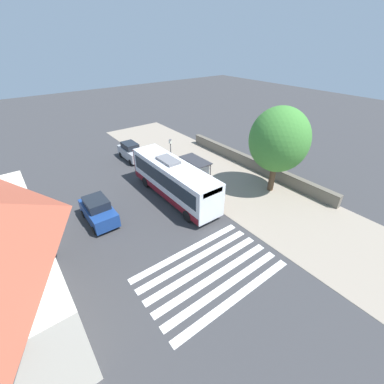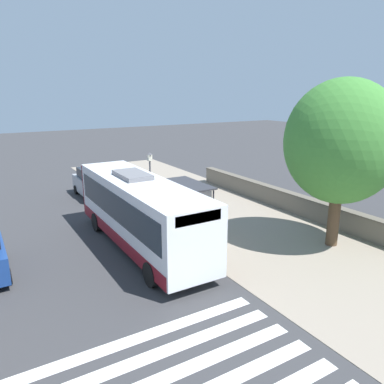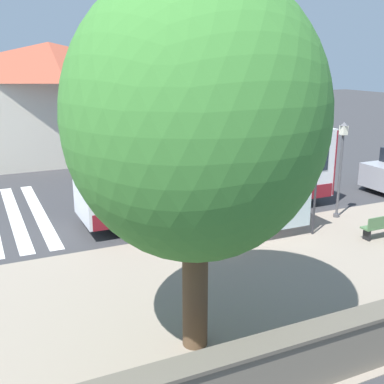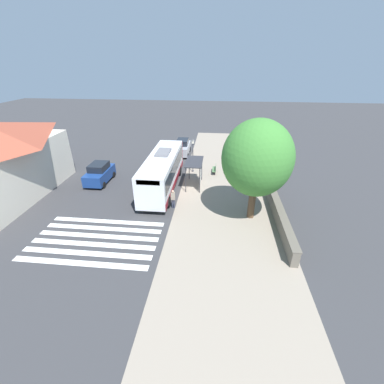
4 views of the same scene
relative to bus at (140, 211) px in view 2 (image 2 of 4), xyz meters
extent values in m
plane|color=#353538|center=(-1.82, 0.27, -1.85)|extent=(120.00, 120.00, 0.00)
cube|color=gray|center=(-6.32, 0.27, -1.84)|extent=(9.00, 44.00, 0.02)
cube|color=silver|center=(3.18, 6.45, -1.85)|extent=(9.00, 0.50, 0.01)
cube|color=silver|center=(3.18, 7.40, -1.85)|extent=(9.00, 0.50, 0.01)
cube|color=silver|center=(3.18, 8.35, -1.85)|extent=(9.00, 0.50, 0.01)
cube|color=#6B6356|center=(-10.37, 0.27, -1.28)|extent=(0.50, 20.00, 1.15)
cube|color=#5B5449|center=(-10.37, 0.27, -0.66)|extent=(0.60, 20.00, 0.08)
cube|color=silver|center=(0.00, 0.02, 0.05)|extent=(2.53, 10.61, 2.90)
cube|color=black|center=(0.00, 0.02, 0.43)|extent=(2.57, 9.76, 1.28)
cube|color=maroon|center=(0.00, 0.02, -1.11)|extent=(2.57, 10.39, 0.58)
cube|color=maroon|center=(0.00, -5.26, 0.05)|extent=(2.57, 0.06, 2.79)
cube|color=black|center=(0.00, 5.28, 1.21)|extent=(1.89, 0.08, 0.41)
cube|color=slate|center=(0.00, -0.78, 1.61)|extent=(1.26, 2.33, 0.22)
cylinder|color=black|center=(-1.18, 3.73, -1.35)|extent=(0.30, 1.00, 1.00)
cylinder|color=black|center=(1.18, 3.73, -1.35)|extent=(0.30, 1.00, 1.00)
cylinder|color=black|center=(-1.18, -3.27, -1.35)|extent=(0.30, 1.00, 1.00)
cylinder|color=black|center=(1.18, -3.27, -1.35)|extent=(0.30, 1.00, 1.00)
cylinder|color=#2D2D33|center=(-2.38, -2.25, -0.56)|extent=(0.08, 0.08, 2.58)
cylinder|color=#2D2D33|center=(-2.38, 0.75, -0.56)|extent=(0.08, 0.08, 2.58)
cylinder|color=#2D2D33|center=(-3.73, -2.25, -0.56)|extent=(0.08, 0.08, 2.58)
cylinder|color=#2D2D33|center=(-3.73, 0.75, -0.56)|extent=(0.08, 0.08, 2.58)
cube|color=#2D2D33|center=(-3.05, -0.75, 0.77)|extent=(1.65, 3.30, 0.08)
cube|color=silver|center=(-3.71, -0.75, -0.43)|extent=(0.03, 2.70, 2.06)
cylinder|color=#2D3347|center=(-1.73, 3.81, -1.44)|extent=(0.12, 0.12, 0.83)
cylinder|color=#2D3347|center=(-1.57, 3.81, -1.44)|extent=(0.12, 0.12, 0.83)
cube|color=gray|center=(-1.65, 3.81, -0.69)|extent=(0.34, 0.22, 0.67)
sphere|color=tan|center=(-1.65, 3.81, -0.24)|extent=(0.23, 0.23, 0.23)
cube|color=#4C7247|center=(-5.01, -4.26, -1.40)|extent=(0.40, 1.64, 0.06)
cube|color=#4C7247|center=(-5.18, -4.26, -1.17)|extent=(0.04, 1.64, 0.40)
cube|color=black|center=(-5.01, -4.91, -1.63)|extent=(0.32, 0.06, 0.45)
cube|color=black|center=(-5.01, -3.60, -1.63)|extent=(0.32, 0.06, 0.45)
cylinder|color=#4C4C51|center=(-2.57, -4.37, -1.77)|extent=(0.24, 0.24, 0.16)
cylinder|color=#4C4C51|center=(-2.57, -4.37, -0.17)|extent=(0.10, 0.10, 3.36)
cube|color=silver|center=(-2.57, -4.37, 1.68)|extent=(0.24, 0.24, 0.35)
pyramid|color=#4C4C51|center=(-2.57, -4.37, 1.93)|extent=(0.28, 0.28, 0.14)
cylinder|color=brown|center=(-8.20, 4.60, -0.02)|extent=(0.56, 0.56, 3.67)
ellipsoid|color=#3D7F33|center=(-8.20, 4.60, 3.26)|extent=(5.26, 5.26, 5.79)
cube|color=#9EA0A8|center=(-0.60, -10.20, -1.03)|extent=(1.71, 4.17, 1.09)
cube|color=black|center=(-0.60, -10.31, -0.15)|extent=(1.46, 2.17, 0.68)
cylinder|color=black|center=(-1.41, -8.85, -1.53)|extent=(0.22, 0.64, 0.64)
cylinder|color=black|center=(0.20, -8.85, -1.53)|extent=(0.22, 0.64, 0.64)
cylinder|color=black|center=(-1.41, -11.56, -1.53)|extent=(0.22, 0.64, 0.64)
cylinder|color=black|center=(0.20, -11.56, -1.53)|extent=(0.22, 0.64, 0.64)
cylinder|color=black|center=(5.95, 0.71, -1.53)|extent=(0.22, 0.64, 0.64)
cylinder|color=black|center=(5.95, -1.93, -1.53)|extent=(0.22, 0.64, 0.64)
camera|label=1|loc=(10.94, 17.18, 11.15)|focal=24.00mm
camera|label=2|loc=(6.58, 15.86, 5.53)|focal=35.00mm
camera|label=3|loc=(-16.80, 8.67, 4.42)|focal=45.00mm
camera|label=4|loc=(-5.23, 22.83, 9.81)|focal=24.00mm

